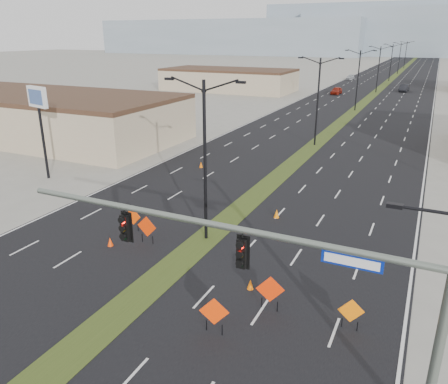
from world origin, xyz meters
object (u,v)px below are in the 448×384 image
at_px(streetlight_1, 318,99).
at_px(streetlight_6, 406,54).
at_px(car_far, 350,77).
at_px(car_left, 336,91).
at_px(cone_2, 277,214).
at_px(construction_sign_2, 147,227).
at_px(cone_1, 250,284).
at_px(streetlight_4, 391,61).
at_px(construction_sign_1, 133,217).
at_px(car_mid, 404,88).
at_px(cone_0, 110,242).
at_px(streetlight_2, 358,78).
at_px(construction_sign_4, 270,290).
at_px(construction_sign_5, 351,312).
at_px(cone_3, 201,165).
at_px(streetlight_3, 379,68).
at_px(pole_sign_west, 38,105).
at_px(construction_sign_3, 214,313).
at_px(streetlight_0, 205,157).
at_px(streetlight_5, 400,57).

xyz_separation_m(streetlight_1, streetlight_6, (0.00, 140.00, 0.00)).
bearing_deg(car_far, car_left, -83.37).
xyz_separation_m(car_far, cone_2, (13.75, -107.25, -0.33)).
distance_m(construction_sign_2, cone_1, 8.20).
distance_m(streetlight_4, construction_sign_1, 113.14).
distance_m(car_mid, cone_0, 92.44).
relative_size(streetlight_2, cone_0, 16.80).
bearing_deg(cone_2, construction_sign_4, -72.89).
height_order(streetlight_1, construction_sign_5, streetlight_1).
bearing_deg(cone_3, car_left, 89.72).
distance_m(construction_sign_2, cone_2, 9.52).
bearing_deg(cone_0, cone_3, 99.56).
relative_size(streetlight_4, car_mid, 2.04).
xyz_separation_m(car_left, construction_sign_5, (17.58, -82.40, 0.12)).
relative_size(streetlight_3, pole_sign_west, 1.21).
distance_m(streetlight_2, pole_sign_west, 54.37).
xyz_separation_m(construction_sign_2, construction_sign_4, (9.37, -3.45, -0.01)).
distance_m(construction_sign_2, pole_sign_west, 18.36).
bearing_deg(cone_1, streetlight_6, 91.60).
bearing_deg(streetlight_4, construction_sign_5, -85.11).
bearing_deg(streetlight_1, construction_sign_3, -82.61).
xyz_separation_m(construction_sign_3, construction_sign_4, (1.62, 2.67, 0.02)).
height_order(streetlight_6, cone_1, streetlight_6).
relative_size(streetlight_1, streetlight_2, 1.00).
height_order(streetlight_0, cone_0, streetlight_0).
height_order(streetlight_5, car_far, streetlight_5).
xyz_separation_m(streetlight_4, construction_sign_2, (-3.04, -114.15, -4.35)).
bearing_deg(cone_1, streetlight_3, 93.13).
bearing_deg(car_far, car_mid, -54.26).
xyz_separation_m(car_mid, cone_0, (-10.57, -91.84, -0.51)).
distance_m(streetlight_1, car_left, 49.73).
height_order(streetlight_6, pole_sign_west, streetlight_6).
distance_m(streetlight_3, cone_1, 88.62).
bearing_deg(streetlight_6, construction_sign_4, -87.91).
bearing_deg(construction_sign_4, cone_3, 108.28).
height_order(streetlight_0, streetlight_1, same).
xyz_separation_m(streetlight_1, streetlight_2, (0.00, 28.00, 0.00)).
height_order(construction_sign_4, pole_sign_west, pole_sign_west).
height_order(streetlight_2, construction_sign_1, streetlight_2).
xyz_separation_m(streetlight_4, construction_sign_5, (10.05, -117.46, -4.52)).
bearing_deg(cone_1, cone_0, 175.09).
bearing_deg(car_far, construction_sign_5, -78.53).
height_order(streetlight_2, streetlight_4, same).
bearing_deg(pole_sign_west, construction_sign_3, -14.60).
distance_m(car_mid, cone_1, 92.68).
bearing_deg(cone_0, car_left, 91.88).
distance_m(car_left, cone_2, 72.55).
height_order(streetlight_2, construction_sign_5, streetlight_2).
relative_size(construction_sign_4, cone_3, 3.01).
xyz_separation_m(streetlight_0, construction_sign_2, (-3.04, -2.15, -4.35)).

